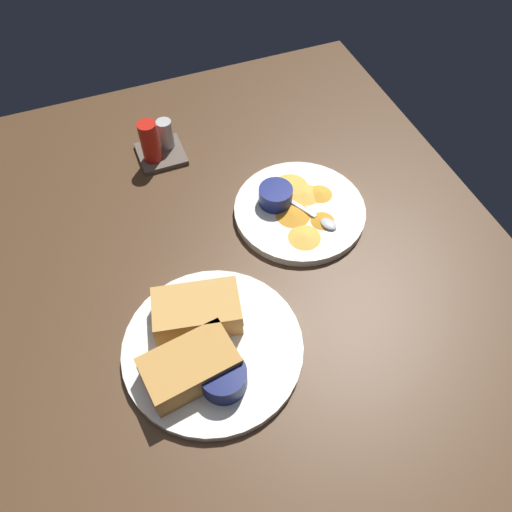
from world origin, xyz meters
The scene contains 11 objects.
ground_plane centered at (0.00, 0.00, -1.50)cm, with size 110.00×110.00×3.00cm, color #4C331E.
plate_sandwich_main centered at (-1.20, -13.69, 0.80)cm, with size 27.22×27.22×1.60cm, color white.
sandwich_half_near centered at (-1.78, -8.55, 4.00)cm, with size 14.40×10.07×4.80cm.
sandwich_half_far centered at (-5.37, -16.76, 4.00)cm, with size 14.14×9.42×4.80cm.
ramekin_dark_sauce centered at (-1.49, -19.81, 3.69)cm, with size 6.74×6.74×3.88cm.
spoon_by_dark_ramekin centered at (0.75, -14.87, 1.96)cm, with size 5.42×9.59×0.80cm.
plate_chips_companion centered at (22.18, 6.54, 0.80)cm, with size 23.90×23.90×1.60cm, color white.
ramekin_light_gravy centered at (18.60, 9.53, 3.40)cm, with size 6.11×6.11×3.33cm.
spoon_by_gravy_ramekin centered at (24.56, 2.11, 1.96)cm, with size 5.97×9.39×0.80cm.
plantain_chip_scatter centered at (22.71, 6.56, 1.90)cm, with size 14.10×19.43×0.60cm.
condiment_caddy centered at (2.11, 30.41, 3.41)cm, with size 9.00×9.00×9.50cm.
Camera 1 is at (-7.01, -46.62, 70.05)cm, focal length 35.09 mm.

